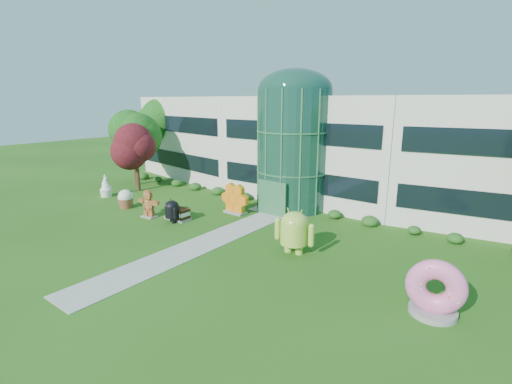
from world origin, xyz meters
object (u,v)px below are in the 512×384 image
Objects in this scene: gingerbread at (148,203)px; android_black at (172,210)px; donut at (436,287)px; android_green at (294,229)px.

android_black is at bearing 2.59° from gingerbread.
gingerbread is (-21.04, 1.08, -0.17)m from donut.
android_green is at bearing 156.42° from donut.
android_green is 10.35m from android_black.
android_green is at bearing 0.13° from gingerbread.
donut reaches higher than android_black.
gingerbread is at bearing 178.28° from android_green.
android_black is 0.82× the size of gingerbread.
android_black is 0.77× the size of donut.
donut is 21.06m from gingerbread.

